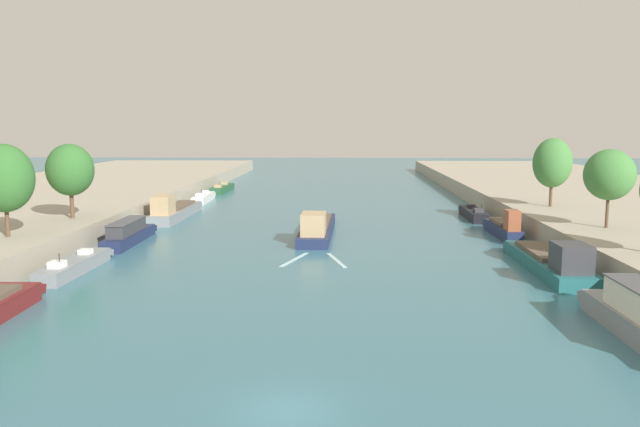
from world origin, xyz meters
TOP-DOWN VIEW (x-y plane):
  - ground_plane at (0.00, 0.00)m, footprint 400.00×400.00m
  - quay_left at (-39.09, 55.00)m, footprint 36.00×170.00m
  - quay_right at (39.09, 55.00)m, footprint 36.00×170.00m
  - barge_midriver at (-0.42, 41.32)m, footprint 3.58×18.79m
  - wake_behind_barge at (-0.09, 29.07)m, footprint 5.60×5.96m
  - moored_boat_left_end at (-18.84, 23.92)m, footprint 2.17×10.95m
  - moored_boat_left_midway at (-18.72, 36.21)m, footprint 2.11×11.95m
  - moored_boat_left_near at (-18.64, 52.87)m, footprint 3.03×16.68m
  - moored_boat_left_upstream at (-18.79, 70.36)m, footprint 2.15×10.71m
  - moored_boat_left_gap_after at (-18.73, 84.94)m, footprint 2.42×11.85m
  - moored_boat_right_second at (18.64, 25.13)m, footprint 3.21×15.58m
  - moored_boat_right_near at (18.92, 40.94)m, footprint 1.82×10.53m
  - moored_boat_right_downstream at (18.57, 54.38)m, footprint 2.04×10.33m
  - tree_left_end_of_row at (-25.37, 26.27)m, footprint 4.70×4.70m
  - tree_left_far at (-24.49, 36.85)m, footprint 4.56×4.56m
  - tree_right_far at (25.96, 32.76)m, footprint 4.40×4.40m
  - tree_right_third at (25.82, 47.84)m, footprint 4.28×4.28m

SIDE VIEW (x-z plane):
  - ground_plane at x=0.00m, z-range 0.00..0.00m
  - wake_behind_barge at x=-0.09m, z-range 0.00..0.03m
  - moored_boat_left_gap_after at x=-18.73m, z-range -0.52..1.62m
  - moored_boat_left_end at x=-18.84m, z-range -0.52..1.63m
  - moored_boat_left_upstream at x=-18.79m, z-range -0.51..1.69m
  - moored_boat_right_downstream at x=18.57m, z-range -0.51..1.70m
  - barge_midriver at x=-0.42m, z-range -0.65..2.43m
  - moored_boat_right_second at x=18.64m, z-range -0.64..2.46m
  - moored_boat_right_near at x=18.92m, z-range -0.65..2.57m
  - moored_boat_left_midway at x=-18.72m, z-range -0.19..2.16m
  - moored_boat_left_near at x=-18.64m, z-range -0.70..2.68m
  - quay_left at x=-39.09m, z-range 0.00..2.36m
  - quay_right at x=39.09m, z-range 0.00..2.36m
  - tree_right_far at x=25.96m, z-range 3.60..10.66m
  - tree_left_far at x=-24.49m, z-range 3.47..10.82m
  - tree_left_end_of_row at x=-25.37m, z-range 3.38..11.05m
  - tree_right_third at x=25.82m, z-range 3.43..11.15m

